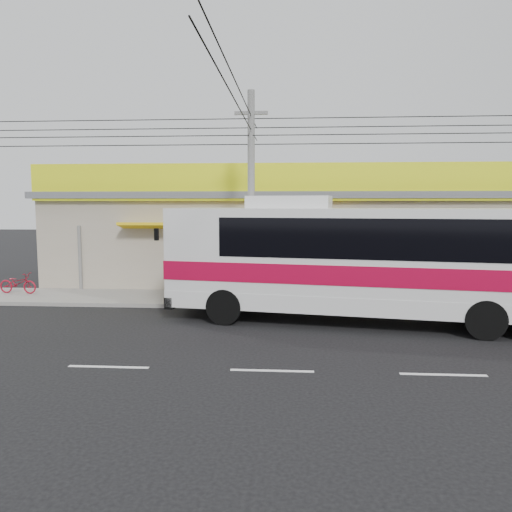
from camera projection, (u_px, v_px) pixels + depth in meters
The scene contains 7 objects.
ground at pixel (275, 342), 14.38m from camera, with size 120.00×120.00×0.00m, color black.
sidewalk at pixel (280, 300), 20.33m from camera, with size 30.00×3.20×0.15m, color gray.
lane_markings at pixel (272, 371), 11.90m from camera, with size 50.00×0.12×0.01m, color silver, non-canonical shape.
storefront_building at pixel (282, 236), 25.59m from camera, with size 22.60×9.20×5.70m.
coach_bus at pixel (382, 256), 16.36m from camera, with size 14.02×5.10×4.23m.
motorbike_red at pixel (18, 283), 21.30m from camera, with size 0.59×1.68×0.88m, color maroon.
utility_pole at pixel (251, 130), 17.93m from camera, with size 34.00×14.00×8.01m.
Camera 1 is at (0.43, -14.05, 3.98)m, focal length 35.00 mm.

